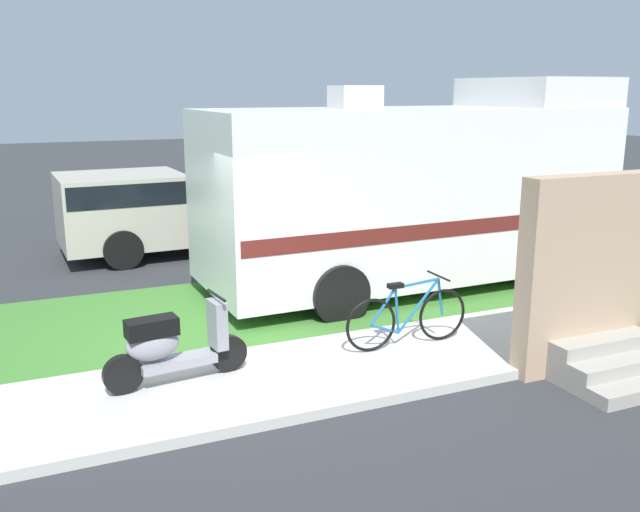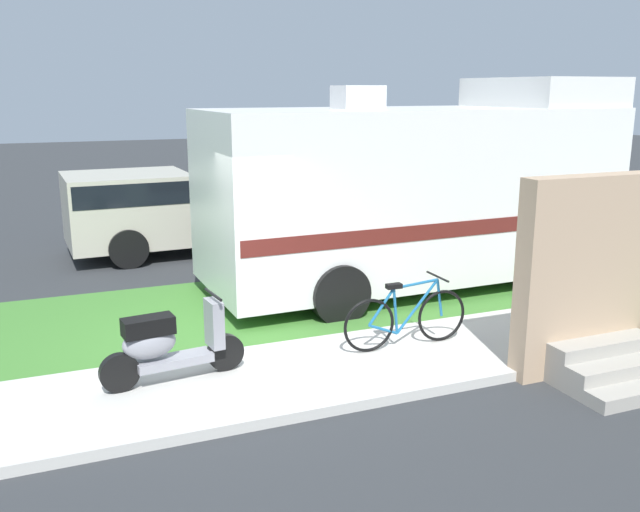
{
  "view_description": "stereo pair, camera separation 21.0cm",
  "coord_description": "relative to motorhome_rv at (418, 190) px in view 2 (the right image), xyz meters",
  "views": [
    {
      "loc": [
        -2.04,
        -8.19,
        3.36
      ],
      "look_at": [
        1.64,
        0.3,
        1.1
      ],
      "focal_mm": 38.42,
      "sensor_mm": 36.0,
      "label": 1
    },
    {
      "loc": [
        -1.85,
        -8.27,
        3.36
      ],
      "look_at": [
        1.64,
        0.3,
        1.1
      ],
      "focal_mm": 38.42,
      "sensor_mm": 36.0,
      "label": 2
    }
  ],
  "objects": [
    {
      "name": "porch_steps",
      "position": [
        0.09,
        -4.06,
        -0.73
      ],
      "size": [
        2.0,
        1.26,
        2.4
      ],
      "color": "#9E998E",
      "rests_on": "ground"
    },
    {
      "name": "ground_plane",
      "position": [
        -4.04,
        -1.77,
        -1.7
      ],
      "size": [
        80.0,
        80.0,
        0.0
      ],
      "primitive_type": "plane",
      "color": "#2D3033"
    },
    {
      "name": "motorhome_rv",
      "position": [
        0.0,
        0.0,
        0.0
      ],
      "size": [
        7.08,
        2.88,
        3.56
      ],
      "color": "silver",
      "rests_on": "ground"
    },
    {
      "name": "pickup_truck_near",
      "position": [
        -3.41,
        4.24,
        -0.77
      ],
      "size": [
        5.42,
        2.37,
        1.71
      ],
      "color": "#B7B29E",
      "rests_on": "ground"
    },
    {
      "name": "grass_strip",
      "position": [
        -4.04,
        -0.27,
        -1.66
      ],
      "size": [
        24.0,
        3.4,
        0.08
      ],
      "color": "#3D752D",
      "rests_on": "ground"
    },
    {
      "name": "bicycle",
      "position": [
        -1.71,
        -2.74,
        -1.19
      ],
      "size": [
        1.75,
        0.52,
        0.9
      ],
      "color": "black",
      "rests_on": "ground"
    },
    {
      "name": "bottle_green",
      "position": [
        1.01,
        -3.07,
        -1.47
      ],
      "size": [
        0.07,
        0.07,
        0.26
      ],
      "color": "navy",
      "rests_on": "ground"
    },
    {
      "name": "sidewalk",
      "position": [
        -4.04,
        -2.97,
        -1.64
      ],
      "size": [
        24.0,
        2.0,
        0.12
      ],
      "color": "beige",
      "rests_on": "ground"
    },
    {
      "name": "scooter",
      "position": [
        -4.74,
        -2.69,
        -1.12
      ],
      "size": [
        1.68,
        0.52,
        0.97
      ],
      "color": "black",
      "rests_on": "ground"
    }
  ]
}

